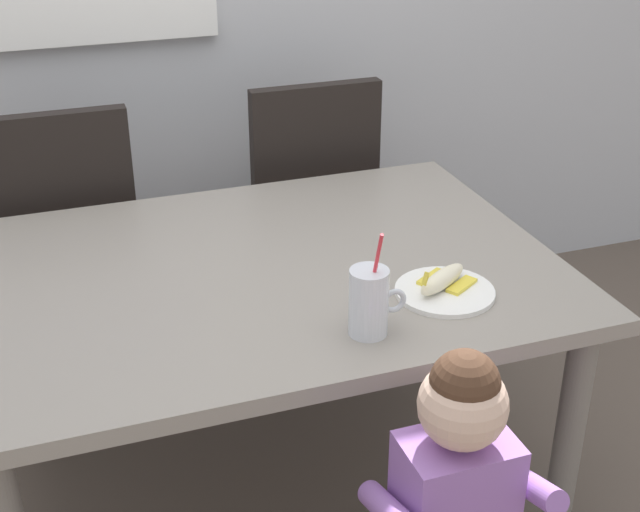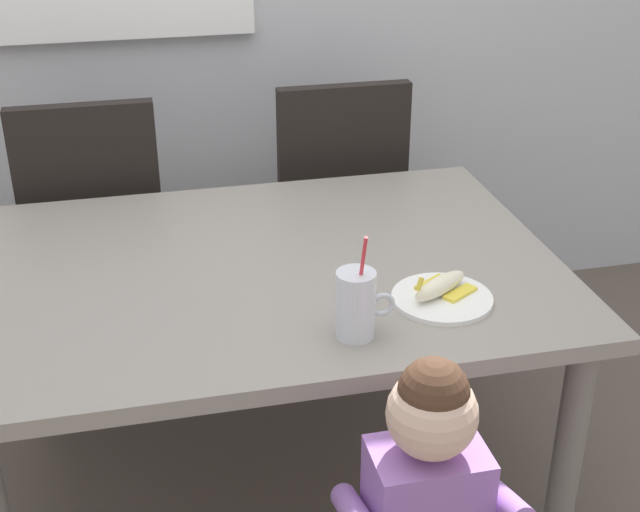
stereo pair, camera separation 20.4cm
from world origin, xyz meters
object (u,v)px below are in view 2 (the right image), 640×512
(peeled_banana, at_px, (441,286))
(dining_table, at_px, (265,294))
(toddler_standing, at_px, (426,498))
(milk_cup, at_px, (356,308))
(dining_chair_left, at_px, (95,222))
(snack_plate, at_px, (442,298))
(dining_chair_right, at_px, (334,197))

(peeled_banana, bearing_deg, dining_table, 144.79)
(toddler_standing, bearing_deg, peeled_banana, 68.28)
(toddler_standing, relative_size, milk_cup, 3.37)
(milk_cup, bearing_deg, dining_chair_left, 117.03)
(toddler_standing, height_order, milk_cup, milk_cup)
(dining_chair_left, distance_m, toddler_standing, 1.54)
(milk_cup, bearing_deg, snack_plate, 23.08)
(toddler_standing, distance_m, snack_plate, 0.48)
(toddler_standing, bearing_deg, dining_chair_left, 113.67)
(dining_chair_left, xyz_separation_m, toddler_standing, (0.62, -1.41, -0.02))
(dining_chair_left, distance_m, peeled_banana, 1.27)
(dining_table, bearing_deg, dining_chair_left, 120.25)
(dining_table, height_order, toddler_standing, toddler_standing)
(peeled_banana, bearing_deg, dining_chair_right, 89.96)
(dining_table, height_order, peeled_banana, peeled_banana)
(dining_chair_right, relative_size, snack_plate, 4.17)
(dining_table, xyz_separation_m, toddler_standing, (0.19, -0.68, -0.10))
(dining_chair_right, bearing_deg, toddler_standing, 83.22)
(snack_plate, distance_m, peeled_banana, 0.03)
(dining_chair_left, bearing_deg, dining_chair_right, -178.36)
(dining_chair_right, xyz_separation_m, peeled_banana, (-0.00, -1.01, 0.20))
(toddler_standing, xyz_separation_m, snack_plate, (0.17, 0.41, 0.19))
(dining_chair_left, xyz_separation_m, milk_cup, (0.56, -1.09, 0.24))
(milk_cup, bearing_deg, dining_table, 110.05)
(dining_chair_left, bearing_deg, toddler_standing, 113.67)
(dining_chair_left, distance_m, milk_cup, 1.25)
(dining_table, bearing_deg, toddler_standing, -74.17)
(dining_chair_right, xyz_separation_m, toddler_standing, (-0.17, -1.43, -0.02))
(dining_chair_right, bearing_deg, dining_chair_left, 1.64)
(peeled_banana, bearing_deg, snack_plate, -88.37)
(dining_table, distance_m, milk_cup, 0.42)
(dining_table, relative_size, dining_chair_right, 1.50)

